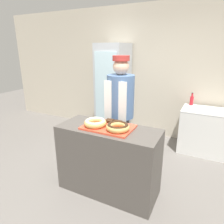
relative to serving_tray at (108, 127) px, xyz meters
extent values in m
plane|color=#66605B|center=(0.00, 0.00, -0.91)|extent=(14.00, 14.00, 0.00)
cube|color=#BCB29E|center=(0.00, 2.13, 0.44)|extent=(8.00, 0.06, 2.70)
cube|color=#4C4742|center=(0.00, 0.00, -0.46)|extent=(1.29, 0.54, 0.90)
cube|color=#D84C33|center=(0.00, 0.00, 0.00)|extent=(0.61, 0.41, 0.02)
torus|color=tan|center=(-0.15, -0.06, 0.05)|extent=(0.28, 0.28, 0.07)
torus|color=beige|center=(-0.15, -0.06, 0.07)|extent=(0.25, 0.25, 0.05)
torus|color=tan|center=(0.15, -0.06, 0.05)|extent=(0.28, 0.28, 0.07)
torus|color=#331E0F|center=(0.15, -0.06, 0.07)|extent=(0.25, 0.25, 0.05)
cube|color=#382111|center=(-0.06, 0.14, 0.03)|extent=(0.10, 0.10, 0.03)
cube|color=#382111|center=(0.06, 0.14, 0.03)|extent=(0.10, 0.10, 0.03)
cylinder|color=#4C4C51|center=(-0.11, 0.61, -0.49)|extent=(0.29, 0.29, 0.85)
cylinder|color=#4C6B99|center=(-0.11, 0.61, 0.25)|extent=(0.40, 0.40, 0.63)
cube|color=white|center=(-0.11, 0.42, -0.16)|extent=(0.34, 0.02, 1.33)
sphere|color=beige|center=(-0.11, 0.61, 0.68)|extent=(0.23, 0.23, 0.23)
cylinder|color=#B2332D|center=(-0.11, 0.61, 0.80)|extent=(0.24, 0.24, 0.07)
cube|color=#ADB2B7|center=(-0.79, 1.73, 0.06)|extent=(0.56, 0.68, 1.94)
cube|color=silver|center=(-0.79, 1.38, 0.10)|extent=(0.46, 0.02, 1.56)
cube|color=silver|center=(1.13, 1.73, -0.51)|extent=(0.96, 0.59, 0.81)
cube|color=gray|center=(1.13, 1.73, -0.13)|extent=(0.96, 0.59, 0.01)
cylinder|color=red|center=(0.77, 1.95, -0.02)|extent=(0.06, 0.06, 0.16)
cylinder|color=red|center=(0.77, 1.95, 0.09)|extent=(0.03, 0.03, 0.06)
cylinder|color=black|center=(0.77, 1.95, 0.13)|extent=(0.03, 0.03, 0.01)
camera|label=1|loc=(1.06, -2.03, 0.92)|focal=32.00mm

